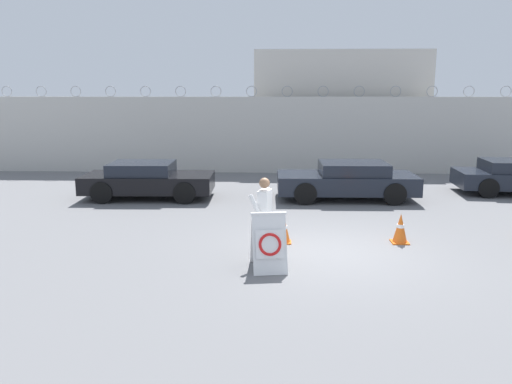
{
  "coord_description": "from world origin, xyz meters",
  "views": [
    {
      "loc": [
        -1.24,
        -10.62,
        3.5
      ],
      "look_at": [
        -1.73,
        1.75,
        1.0
      ],
      "focal_mm": 35.0,
      "sensor_mm": 36.0,
      "label": 1
    }
  ],
  "objects_px": {
    "parked_car_front_coupe": "(147,180)",
    "parked_car_rear_sedan": "(347,180)",
    "traffic_cone_near": "(400,228)",
    "traffic_cone_mid": "(284,229)",
    "barricade_sign": "(269,241)",
    "security_guard": "(264,213)"
  },
  "relations": [
    {
      "from": "traffic_cone_near",
      "to": "traffic_cone_mid",
      "type": "xyz_separation_m",
      "value": [
        -2.73,
        -0.1,
        -0.03
      ]
    },
    {
      "from": "traffic_cone_mid",
      "to": "parked_car_rear_sedan",
      "type": "relative_size",
      "value": 0.14
    },
    {
      "from": "traffic_cone_near",
      "to": "parked_car_front_coupe",
      "type": "relative_size",
      "value": 0.16
    },
    {
      "from": "barricade_sign",
      "to": "parked_car_front_coupe",
      "type": "xyz_separation_m",
      "value": [
        -4.14,
        6.66,
        0.04
      ]
    },
    {
      "from": "traffic_cone_mid",
      "to": "barricade_sign",
      "type": "bearing_deg",
      "value": -100.47
    },
    {
      "from": "security_guard",
      "to": "traffic_cone_mid",
      "type": "bearing_deg",
      "value": 171.35
    },
    {
      "from": "barricade_sign",
      "to": "security_guard",
      "type": "bearing_deg",
      "value": 90.31
    },
    {
      "from": "security_guard",
      "to": "parked_car_rear_sedan",
      "type": "distance_m",
      "value": 6.56
    },
    {
      "from": "barricade_sign",
      "to": "security_guard",
      "type": "distance_m",
      "value": 0.86
    },
    {
      "from": "traffic_cone_mid",
      "to": "parked_car_front_coupe",
      "type": "distance_m",
      "value": 6.61
    },
    {
      "from": "barricade_sign",
      "to": "traffic_cone_mid",
      "type": "relative_size",
      "value": 1.79
    },
    {
      "from": "parked_car_front_coupe",
      "to": "parked_car_rear_sedan",
      "type": "relative_size",
      "value": 0.95
    },
    {
      "from": "security_guard",
      "to": "traffic_cone_near",
      "type": "xyz_separation_m",
      "value": [
        3.18,
        1.16,
        -0.61
      ]
    },
    {
      "from": "traffic_cone_near",
      "to": "parked_car_front_coupe",
      "type": "height_order",
      "value": "parked_car_front_coupe"
    },
    {
      "from": "barricade_sign",
      "to": "security_guard",
      "type": "relative_size",
      "value": 0.67
    },
    {
      "from": "traffic_cone_near",
      "to": "traffic_cone_mid",
      "type": "relative_size",
      "value": 1.08
    },
    {
      "from": "traffic_cone_near",
      "to": "parked_car_rear_sedan",
      "type": "relative_size",
      "value": 0.16
    },
    {
      "from": "security_guard",
      "to": "traffic_cone_mid",
      "type": "height_order",
      "value": "security_guard"
    },
    {
      "from": "traffic_cone_near",
      "to": "parked_car_rear_sedan",
      "type": "height_order",
      "value": "parked_car_rear_sedan"
    },
    {
      "from": "barricade_sign",
      "to": "traffic_cone_mid",
      "type": "height_order",
      "value": "barricade_sign"
    },
    {
      "from": "barricade_sign",
      "to": "parked_car_rear_sedan",
      "type": "xyz_separation_m",
      "value": [
        2.49,
        6.77,
        0.06
      ]
    },
    {
      "from": "security_guard",
      "to": "traffic_cone_mid",
      "type": "distance_m",
      "value": 1.31
    }
  ]
}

